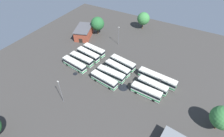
{
  "coord_description": "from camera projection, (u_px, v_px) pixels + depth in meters",
  "views": [
    {
      "loc": [
        -23.4,
        42.75,
        46.38
      ],
      "look_at": [
        1.59,
        -1.28,
        1.56
      ],
      "focal_mm": 27.7,
      "sensor_mm": 36.0,
      "label": 1
    }
  ],
  "objects": [
    {
      "name": "tree_northwest",
      "position": [
        223.0,
        118.0,
        46.69
      ],
      "size": [
        6.59,
        6.59,
        8.73
      ],
      "color": "brown",
      "rests_on": "ground_plane"
    },
    {
      "name": "bus_row0_slot0",
      "position": [
        157.0,
        78.0,
        63.08
      ],
      "size": [
        14.48,
        3.75,
        3.55
      ],
      "color": "silver",
      "rests_on": "ground_plane"
    },
    {
      "name": "ground_plane",
      "position": [
        114.0,
        75.0,
        67.23
      ],
      "size": [
        107.17,
        107.17,
        0.0
      ],
      "primitive_type": "plane",
      "color": "#383533"
    },
    {
      "name": "bus_row2_slot3",
      "position": [
        74.0,
        64.0,
        69.05
      ],
      "size": [
        11.29,
        3.99,
        3.55
      ],
      "color": "silver",
      "rests_on": "ground_plane"
    },
    {
      "name": "depot_building",
      "position": [
        84.0,
        32.0,
        86.71
      ],
      "size": [
        10.83,
        13.77,
        5.04
      ],
      "color": "#99422D",
      "rests_on": "ground_plane"
    },
    {
      "name": "bus_row0_slot2",
      "position": [
        146.0,
        92.0,
        58.29
      ],
      "size": [
        10.53,
        2.89,
        3.55
      ],
      "color": "silver",
      "rests_on": "ground_plane"
    },
    {
      "name": "bus_row2_slot1",
      "position": [
        88.0,
        55.0,
        73.86
      ],
      "size": [
        11.16,
        4.05,
        3.55
      ],
      "color": "silver",
      "rests_on": "ground_plane"
    },
    {
      "name": "puddle_front_lane",
      "position": [
        123.0,
        87.0,
        62.28
      ],
      "size": [
        3.67,
        3.67,
        0.01
      ],
      "primitive_type": "cylinder",
      "color": "black",
      "rests_on": "ground_plane"
    },
    {
      "name": "lamp_post_mid_lot",
      "position": [
        119.0,
        35.0,
        79.83
      ],
      "size": [
        0.56,
        0.28,
        9.14
      ],
      "color": "slate",
      "rests_on": "ground_plane"
    },
    {
      "name": "puddle_back_corner",
      "position": [
        129.0,
        64.0,
        71.98
      ],
      "size": [
        1.8,
        1.8,
        0.01
      ],
      "primitive_type": "cylinder",
      "color": "black",
      "rests_on": "ground_plane"
    },
    {
      "name": "lamp_post_by_building",
      "position": [
        61.0,
        91.0,
        53.92
      ],
      "size": [
        0.56,
        0.28,
        9.74
      ],
      "color": "slate",
      "rests_on": "ground_plane"
    },
    {
      "name": "bus_row2_slot0",
      "position": [
        94.0,
        50.0,
        76.22
      ],
      "size": [
        10.62,
        3.68,
        3.55
      ],
      "color": "silver",
      "rests_on": "ground_plane"
    },
    {
      "name": "bus_row1_slot2",
      "position": [
        111.0,
        74.0,
        64.79
      ],
      "size": [
        11.15,
        3.1,
        3.55
      ],
      "color": "silver",
      "rests_on": "ground_plane"
    },
    {
      "name": "bus_row0_slot1",
      "position": [
        153.0,
        85.0,
        60.42
      ],
      "size": [
        10.93,
        3.58,
        3.55
      ],
      "color": "silver",
      "rests_on": "ground_plane"
    },
    {
      "name": "bus_row1_slot1",
      "position": [
        118.0,
        68.0,
        67.23
      ],
      "size": [
        10.87,
        4.21,
        3.55
      ],
      "color": "silver",
      "rests_on": "ground_plane"
    },
    {
      "name": "bus_row2_slot2",
      "position": [
        82.0,
        59.0,
        71.47
      ],
      "size": [
        10.81,
        3.37,
        3.55
      ],
      "color": "silver",
      "rests_on": "ground_plane"
    },
    {
      "name": "tree_south_edge",
      "position": [
        98.0,
        24.0,
        86.66
      ],
      "size": [
        6.74,
        6.74,
        9.21
      ],
      "color": "brown",
      "rests_on": "ground_plane"
    },
    {
      "name": "bus_row1_slot3",
      "position": [
        104.0,
        80.0,
        62.49
      ],
      "size": [
        10.84,
        3.87,
        3.55
      ],
      "color": "silver",
      "rests_on": "ground_plane"
    },
    {
      "name": "tree_north_edge",
      "position": [
        143.0,
        19.0,
        90.9
      ],
      "size": [
        6.51,
        6.51,
        9.09
      ],
      "color": "brown",
      "rests_on": "ground_plane"
    },
    {
      "name": "puddle_near_shelter",
      "position": [
        75.0,
        74.0,
        67.62
      ],
      "size": [
        1.83,
        1.83,
        0.01
      ],
      "primitive_type": "cylinder",
      "color": "black",
      "rests_on": "ground_plane"
    },
    {
      "name": "bus_row1_slot0",
      "position": [
        123.0,
        63.0,
        69.64
      ],
      "size": [
        11.04,
        4.14,
        3.55
      ],
      "color": "silver",
      "rests_on": "ground_plane"
    }
  ]
}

